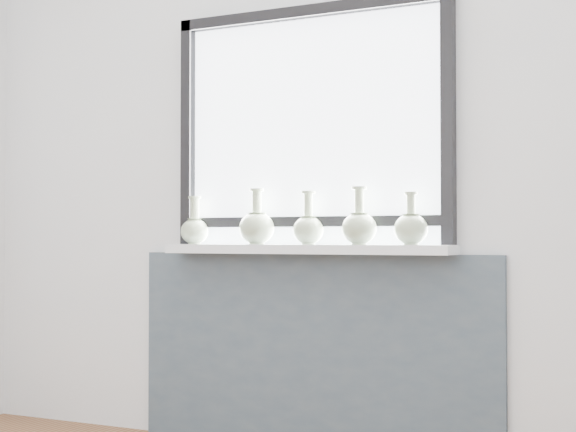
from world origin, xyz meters
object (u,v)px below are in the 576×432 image
at_px(windowsill, 304,249).
at_px(vase_d, 359,226).
at_px(vase_a, 195,229).
at_px(vase_b, 257,226).
at_px(vase_e, 411,227).
at_px(vase_c, 308,228).

bearing_deg(windowsill, vase_d, -2.68).
xyz_separation_m(vase_a, vase_b, (0.33, -0.00, 0.01)).
bearing_deg(vase_a, vase_d, -1.09).
height_order(vase_a, vase_e, vase_a).
distance_m(vase_b, vase_e, 0.71).
distance_m(windowsill, vase_c, 0.10).
distance_m(windowsill, vase_a, 0.57).
bearing_deg(vase_e, vase_a, 179.85).
xyz_separation_m(vase_b, vase_e, (0.71, 0.00, -0.01)).
relative_size(windowsill, vase_d, 5.41).
relative_size(vase_b, vase_d, 1.02).
distance_m(vase_d, vase_e, 0.22).
bearing_deg(vase_a, vase_e, -0.15).
xyz_separation_m(windowsill, vase_c, (0.01, 0.01, 0.09)).
height_order(vase_b, vase_e, vase_b).
bearing_deg(windowsill, vase_e, 0.09).
xyz_separation_m(vase_c, vase_e, (0.47, -0.01, -0.00)).
distance_m(vase_a, vase_b, 0.33).
bearing_deg(vase_b, windowsill, 0.26).
distance_m(vase_c, vase_e, 0.47).
xyz_separation_m(windowsill, vase_a, (-0.56, 0.00, 0.09)).
xyz_separation_m(vase_a, vase_e, (1.04, -0.00, 0.00)).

